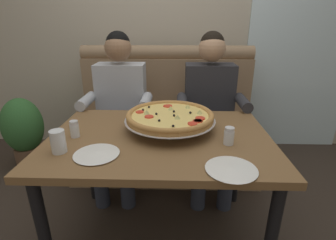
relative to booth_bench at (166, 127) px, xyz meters
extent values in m
plane|color=#382D26|center=(0.00, -0.91, -0.40)|extent=(16.00, 16.00, 0.00)
cube|color=#BCB29E|center=(0.00, 0.57, 1.00)|extent=(6.00, 0.12, 2.80)
cube|color=white|center=(1.37, 0.50, 1.00)|extent=(1.10, 0.02, 2.80)
cube|color=#937556|center=(0.00, -0.13, -0.17)|extent=(1.64, 0.60, 0.46)
cube|color=#937556|center=(0.00, 0.26, 0.29)|extent=(1.64, 0.18, 0.65)
cylinder|color=#937556|center=(0.00, 0.26, 0.66)|extent=(1.64, 0.14, 0.14)
cube|color=brown|center=(0.00, -0.91, 0.31)|extent=(1.26, 0.88, 0.04)
cylinder|color=black|center=(-0.56, -1.28, -0.05)|extent=(0.06, 0.06, 0.69)
cylinder|color=black|center=(-0.56, -0.54, -0.05)|extent=(0.06, 0.06, 0.69)
cylinder|color=black|center=(0.56, -0.54, -0.05)|extent=(0.06, 0.06, 0.69)
cube|color=#2D3342|center=(-0.37, -0.38, 0.14)|extent=(0.34, 0.40, 0.15)
cylinder|color=#2D3342|center=(-0.47, -0.63, -0.17)|extent=(0.11, 0.11, 0.46)
cylinder|color=#2D3342|center=(-0.27, -0.63, -0.17)|extent=(0.11, 0.11, 0.46)
cube|color=#B2B7C1|center=(-0.37, -0.16, 0.34)|extent=(0.40, 0.22, 0.56)
cylinder|color=#B2B7C1|center=(-0.60, -0.38, 0.37)|extent=(0.08, 0.28, 0.08)
cylinder|color=#B2B7C1|center=(-0.14, -0.38, 0.37)|extent=(0.08, 0.28, 0.08)
sphere|color=#997051|center=(-0.37, -0.18, 0.75)|extent=(0.21, 0.21, 0.21)
sphere|color=black|center=(-0.37, -0.17, 0.78)|extent=(0.19, 0.19, 0.19)
cube|color=#2D3342|center=(0.37, -0.38, 0.14)|extent=(0.34, 0.40, 0.15)
cylinder|color=#2D3342|center=(0.27, -0.63, -0.17)|extent=(0.11, 0.11, 0.46)
cylinder|color=#2D3342|center=(0.47, -0.63, -0.17)|extent=(0.11, 0.11, 0.46)
cube|color=#2D2D33|center=(0.37, -0.16, 0.34)|extent=(0.40, 0.22, 0.56)
cylinder|color=#2D2D33|center=(0.14, -0.38, 0.37)|extent=(0.08, 0.28, 0.08)
cylinder|color=#2D2D33|center=(0.60, -0.38, 0.37)|extent=(0.08, 0.28, 0.08)
sphere|color=tan|center=(0.37, -0.18, 0.75)|extent=(0.21, 0.21, 0.21)
sphere|color=black|center=(0.37, -0.17, 0.78)|extent=(0.19, 0.19, 0.19)
cylinder|color=silver|center=(0.06, -0.96, 0.36)|extent=(0.01, 0.01, 0.06)
cylinder|color=silver|center=(-0.07, -0.74, 0.36)|extent=(0.01, 0.01, 0.06)
cylinder|color=silver|center=(0.18, -0.74, 0.36)|extent=(0.01, 0.01, 0.06)
torus|color=silver|center=(0.06, -0.81, 0.38)|extent=(0.30, 0.30, 0.01)
cylinder|color=silver|center=(0.06, -0.81, 0.39)|extent=(0.54, 0.54, 0.00)
cylinder|color=#B77F42|center=(0.06, -0.81, 0.40)|extent=(0.52, 0.52, 0.02)
torus|color=#B77F42|center=(0.06, -0.81, 0.42)|extent=(0.52, 0.52, 0.03)
cylinder|color=#EFCC6B|center=(0.06, -0.81, 0.42)|extent=(0.46, 0.46, 0.01)
cylinder|color=red|center=(0.18, -0.96, 0.43)|extent=(0.05, 0.05, 0.01)
cylinder|color=red|center=(0.23, -0.87, 0.43)|extent=(0.06, 0.06, 0.01)
cylinder|color=red|center=(0.22, -0.91, 0.43)|extent=(0.05, 0.05, 0.01)
cylinder|color=red|center=(-0.06, -0.86, 0.43)|extent=(0.05, 0.05, 0.01)
cylinder|color=red|center=(-0.13, -0.78, 0.43)|extent=(0.05, 0.05, 0.01)
cylinder|color=red|center=(0.04, -0.65, 0.43)|extent=(0.06, 0.06, 0.01)
cylinder|color=red|center=(0.21, -0.92, 0.43)|extent=(0.05, 0.05, 0.01)
sphere|color=black|center=(-0.11, -0.74, 0.43)|extent=(0.01, 0.01, 0.01)
sphere|color=black|center=(0.00, -0.92, 0.43)|extent=(0.01, 0.01, 0.01)
sphere|color=black|center=(0.08, -0.84, 0.43)|extent=(0.01, 0.01, 0.01)
sphere|color=black|center=(-0.02, -0.81, 0.43)|extent=(0.01, 0.01, 0.01)
sphere|color=black|center=(0.18, -0.79, 0.43)|extent=(0.01, 0.01, 0.01)
sphere|color=black|center=(0.08, -1.00, 0.43)|extent=(0.01, 0.01, 0.01)
sphere|color=black|center=(-0.08, -0.69, 0.43)|extent=(0.01, 0.01, 0.01)
sphere|color=black|center=(0.08, -0.77, 0.43)|extent=(0.01, 0.01, 0.01)
sphere|color=black|center=(0.18, -0.79, 0.43)|extent=(0.01, 0.01, 0.01)
cone|color=#CCC675|center=(0.06, -0.72, 0.43)|extent=(0.04, 0.04, 0.02)
cone|color=#CCC675|center=(0.10, -0.88, 0.43)|extent=(0.04, 0.04, 0.02)
cone|color=#CCC675|center=(0.17, -0.68, 0.43)|extent=(0.04, 0.04, 0.02)
cone|color=#CCC675|center=(-0.08, -0.80, 0.43)|extent=(0.04, 0.04, 0.02)
cone|color=#CCC675|center=(0.23, -0.79, 0.43)|extent=(0.04, 0.04, 0.02)
cylinder|color=white|center=(0.37, -1.00, 0.37)|extent=(0.05, 0.05, 0.08)
cylinder|color=#4C6633|center=(0.37, -1.00, 0.35)|extent=(0.05, 0.05, 0.04)
cylinder|color=silver|center=(0.37, -1.00, 0.42)|extent=(0.05, 0.05, 0.02)
cylinder|color=white|center=(-0.48, -0.94, 0.37)|extent=(0.05, 0.05, 0.08)
cylinder|color=silver|center=(-0.48, -0.94, 0.36)|extent=(0.04, 0.04, 0.05)
cylinder|color=silver|center=(-0.48, -0.94, 0.42)|extent=(0.05, 0.05, 0.02)
cylinder|color=white|center=(0.34, -1.26, 0.33)|extent=(0.16, 0.16, 0.01)
cone|color=white|center=(0.34, -1.26, 0.34)|extent=(0.23, 0.23, 0.01)
cylinder|color=white|center=(-0.29, -1.14, 0.33)|extent=(0.16, 0.16, 0.01)
cone|color=white|center=(-0.29, -1.14, 0.34)|extent=(0.22, 0.22, 0.01)
cylinder|color=silver|center=(-0.49, -1.12, 0.39)|extent=(0.07, 0.07, 0.12)
cylinder|color=white|center=(-0.49, -1.12, 0.35)|extent=(0.06, 0.06, 0.05)
cylinder|color=black|center=(1.17, 0.97, -0.18)|extent=(0.02, 0.02, 0.44)
cylinder|color=black|center=(1.43, 0.95, -0.18)|extent=(0.02, 0.02, 0.44)
cylinder|color=black|center=(1.19, 1.23, -0.18)|extent=(0.02, 0.02, 0.44)
cylinder|color=black|center=(1.45, 1.21, -0.18)|extent=(0.02, 0.02, 0.44)
cylinder|color=black|center=(1.31, 1.09, 0.05)|extent=(0.40, 0.40, 0.02)
cube|color=black|center=(1.32, 1.25, 0.25)|extent=(0.32, 0.05, 0.42)
cylinder|color=brown|center=(-1.33, -0.10, -0.29)|extent=(0.24, 0.24, 0.22)
ellipsoid|color=#336B33|center=(-1.33, -0.10, 0.04)|extent=(0.36, 0.36, 0.52)
camera|label=1|loc=(0.09, -2.22, 0.94)|focal=27.07mm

